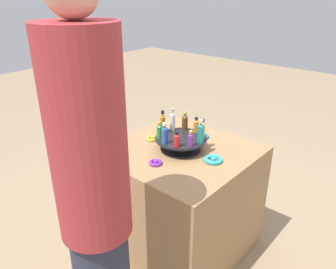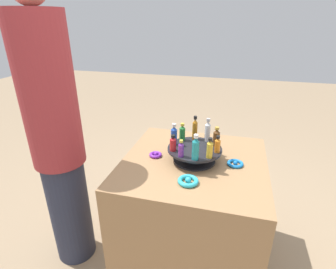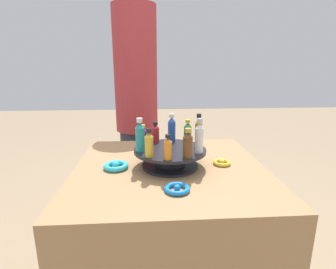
{
  "view_description": "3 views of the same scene",
  "coord_description": "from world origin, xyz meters",
  "px_view_note": "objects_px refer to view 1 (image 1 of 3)",
  "views": [
    {
      "loc": [
        1.4,
        1.12,
        1.64
      ],
      "look_at": [
        0.16,
        0.04,
        0.91
      ],
      "focal_mm": 35.0,
      "sensor_mm": 36.0,
      "label": 1
    },
    {
      "loc": [
        -0.19,
        1.33,
        1.5
      ],
      "look_at": [
        0.15,
        0.03,
        0.91
      ],
      "focal_mm": 28.0,
      "sensor_mm": 36.0,
      "label": 2
    },
    {
      "loc": [
        -1.07,
        0.08,
        1.17
      ],
      "look_at": [
        0.03,
        0.01,
        0.88
      ],
      "focal_mm": 28.0,
      "sensor_mm": 36.0,
      "label": 3
    }
  ],
  "objects_px": {
    "bottle_green": "(160,131)",
    "bottle_brown": "(185,122)",
    "bottle_orange": "(196,125)",
    "bottle_red": "(177,140)",
    "bottle_clear": "(172,120)",
    "person_figure": "(94,199)",
    "bottle_purple": "(191,139)",
    "bottle_teal": "(201,132)",
    "ribbon_bow_teal": "(213,159)",
    "ribbon_bow_blue": "(202,136)",
    "ribbon_bow_gold": "(152,138)",
    "display_stand": "(181,143)",
    "bottle_gold": "(202,129)",
    "ribbon_bow_purple": "(156,163)",
    "bottle_amber": "(163,123)",
    "bottle_blue": "(165,134)"
  },
  "relations": [
    {
      "from": "bottle_green",
      "to": "bottle_brown",
      "type": "distance_m",
      "value": 0.21
    },
    {
      "from": "bottle_orange",
      "to": "bottle_red",
      "type": "bearing_deg",
      "value": 10.1
    },
    {
      "from": "bottle_clear",
      "to": "person_figure",
      "type": "height_order",
      "value": "person_figure"
    },
    {
      "from": "bottle_purple",
      "to": "bottle_teal",
      "type": "bearing_deg",
      "value": 172.1
    },
    {
      "from": "ribbon_bow_teal",
      "to": "ribbon_bow_blue",
      "type": "bearing_deg",
      "value": -133.1
    },
    {
      "from": "bottle_red",
      "to": "ribbon_bow_gold",
      "type": "xyz_separation_m",
      "value": [
        -0.11,
        -0.29,
        -0.12
      ]
    },
    {
      "from": "bottle_clear",
      "to": "display_stand",
      "type": "bearing_deg",
      "value": 64.1
    },
    {
      "from": "display_stand",
      "to": "bottle_purple",
      "type": "relative_size",
      "value": 3.26
    },
    {
      "from": "bottle_gold",
      "to": "bottle_teal",
      "type": "bearing_deg",
      "value": 28.1
    },
    {
      "from": "bottle_gold",
      "to": "bottle_purple",
      "type": "bearing_deg",
      "value": 10.1
    },
    {
      "from": "bottle_gold",
      "to": "ribbon_bow_purple",
      "type": "height_order",
      "value": "bottle_gold"
    },
    {
      "from": "display_stand",
      "to": "bottle_red",
      "type": "height_order",
      "value": "bottle_red"
    },
    {
      "from": "ribbon_bow_teal",
      "to": "person_figure",
      "type": "bearing_deg",
      "value": -4.06
    },
    {
      "from": "ribbon_bow_purple",
      "to": "bottle_orange",
      "type": "bearing_deg",
      "value": 178.43
    },
    {
      "from": "bottle_teal",
      "to": "bottle_amber",
      "type": "relative_size",
      "value": 0.96
    },
    {
      "from": "ribbon_bow_blue",
      "to": "bottle_purple",
      "type": "bearing_deg",
      "value": 23.06
    },
    {
      "from": "bottle_teal",
      "to": "ribbon_bow_purple",
      "type": "bearing_deg",
      "value": -24.88
    },
    {
      "from": "ribbon_bow_purple",
      "to": "bottle_green",
      "type": "bearing_deg",
      "value": -145.52
    },
    {
      "from": "bottle_teal",
      "to": "bottle_orange",
      "type": "relative_size",
      "value": 1.45
    },
    {
      "from": "bottle_gold",
      "to": "bottle_clear",
      "type": "xyz_separation_m",
      "value": [
        0.04,
        -0.2,
        0.01
      ]
    },
    {
      "from": "bottle_orange",
      "to": "ribbon_bow_teal",
      "type": "xyz_separation_m",
      "value": [
        0.12,
        0.22,
        -0.11
      ]
    },
    {
      "from": "bottle_red",
      "to": "bottle_teal",
      "type": "distance_m",
      "value": 0.15
    },
    {
      "from": "bottle_clear",
      "to": "bottle_gold",
      "type": "bearing_deg",
      "value": 100.1
    },
    {
      "from": "bottle_amber",
      "to": "ribbon_bow_gold",
      "type": "height_order",
      "value": "bottle_amber"
    },
    {
      "from": "bottle_purple",
      "to": "bottle_clear",
      "type": "relative_size",
      "value": 0.67
    },
    {
      "from": "bottle_orange",
      "to": "ribbon_bow_purple",
      "type": "relative_size",
      "value": 1.29
    },
    {
      "from": "bottle_amber",
      "to": "display_stand",
      "type": "bearing_deg",
      "value": 100.1
    },
    {
      "from": "display_stand",
      "to": "ribbon_bow_teal",
      "type": "distance_m",
      "value": 0.24
    },
    {
      "from": "ribbon_bow_blue",
      "to": "ribbon_bow_purple",
      "type": "bearing_deg",
      "value": 1.9
    },
    {
      "from": "bottle_amber",
      "to": "person_figure",
      "type": "bearing_deg",
      "value": 22.11
    },
    {
      "from": "bottle_teal",
      "to": "bottle_purple",
      "type": "bearing_deg",
      "value": -7.9
    },
    {
      "from": "bottle_gold",
      "to": "bottle_brown",
      "type": "relative_size",
      "value": 0.97
    },
    {
      "from": "ribbon_bow_gold",
      "to": "ribbon_bow_teal",
      "type": "xyz_separation_m",
      "value": [
        -0.02,
        0.47,
        0.0
      ]
    },
    {
      "from": "person_figure",
      "to": "bottle_clear",
      "type": "bearing_deg",
      "value": 6.53
    },
    {
      "from": "ribbon_bow_blue",
      "to": "ribbon_bow_purple",
      "type": "height_order",
      "value": "ribbon_bow_purple"
    },
    {
      "from": "bottle_brown",
      "to": "bottle_green",
      "type": "bearing_deg",
      "value": -7.9
    },
    {
      "from": "display_stand",
      "to": "ribbon_bow_gold",
      "type": "distance_m",
      "value": 0.24
    },
    {
      "from": "bottle_red",
      "to": "ribbon_bow_teal",
      "type": "relative_size",
      "value": 0.89
    },
    {
      "from": "bottle_brown",
      "to": "ribbon_bow_gold",
      "type": "relative_size",
      "value": 1.5
    },
    {
      "from": "bottle_blue",
      "to": "ribbon_bow_teal",
      "type": "distance_m",
      "value": 0.31
    },
    {
      "from": "bottle_blue",
      "to": "ribbon_bow_purple",
      "type": "xyz_separation_m",
      "value": [
        0.11,
        0.03,
        -0.13
      ]
    },
    {
      "from": "ribbon_bow_purple",
      "to": "ribbon_bow_teal",
      "type": "distance_m",
      "value": 0.33
    },
    {
      "from": "ribbon_bow_purple",
      "to": "person_figure",
      "type": "height_order",
      "value": "person_figure"
    },
    {
      "from": "bottle_green",
      "to": "bottle_orange",
      "type": "distance_m",
      "value": 0.24
    },
    {
      "from": "bottle_amber",
      "to": "bottle_red",
      "type": "bearing_deg",
      "value": 64.1
    },
    {
      "from": "bottle_amber",
      "to": "ribbon_bow_teal",
      "type": "distance_m",
      "value": 0.39
    },
    {
      "from": "bottle_purple",
      "to": "bottle_gold",
      "type": "xyz_separation_m",
      "value": [
        -0.15,
        -0.03,
        0.01
      ]
    },
    {
      "from": "bottle_green",
      "to": "bottle_red",
      "type": "height_order",
      "value": "bottle_green"
    },
    {
      "from": "bottle_brown",
      "to": "ribbon_bow_blue",
      "type": "distance_m",
      "value": 0.18
    },
    {
      "from": "bottle_gold",
      "to": "ribbon_bow_teal",
      "type": "relative_size",
      "value": 1.07
    }
  ]
}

